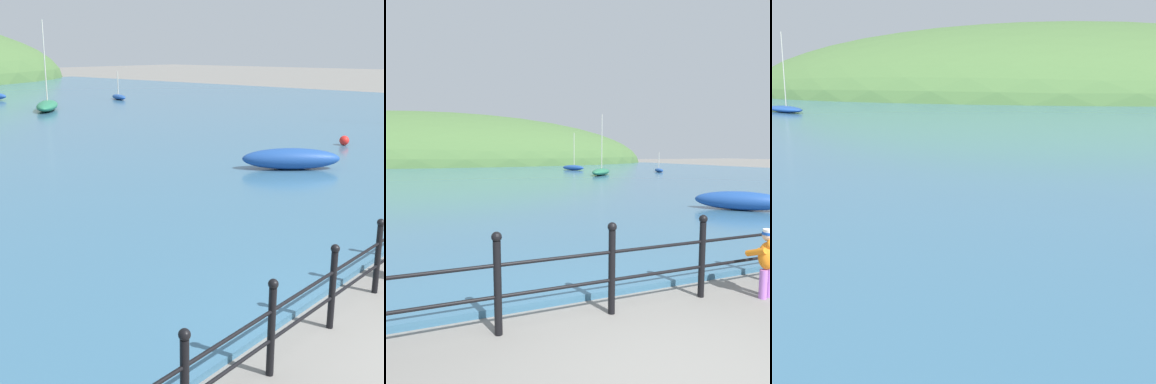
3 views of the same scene
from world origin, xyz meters
The scene contains 3 objects.
water centered at (0.00, 32.00, 0.05)m, with size 80.00×60.00×0.10m, color #386684.
far_hillside centered at (0.00, 70.75, 0.00)m, with size 82.92×45.61×18.40m.
boat_green_fishing centered at (-16.56, 35.25, 0.36)m, with size 4.76×3.76×5.73m.
Camera 3 is at (5.35, -0.67, 2.84)m, focal length 50.00 mm.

